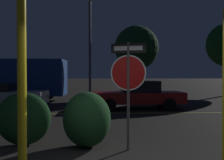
{
  "coord_description": "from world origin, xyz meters",
  "views": [
    {
      "loc": [
        -0.26,
        -3.88,
        1.71
      ],
      "look_at": [
        0.1,
        5.25,
        1.53
      ],
      "focal_mm": 40.0,
      "sensor_mm": 36.0,
      "label": 1
    }
  ],
  "objects_px": {
    "hedge_bush_2": "(87,119)",
    "street_lamp": "(90,24)",
    "delivery_truck": "(14,78)",
    "stop_sign": "(128,75)",
    "tree_0": "(136,48)",
    "passing_car_2": "(138,95)",
    "yellow_pole_left": "(22,77)",
    "hedge_bush_1": "(23,119)"
  },
  "relations": [
    {
      "from": "yellow_pole_left",
      "to": "street_lamp",
      "type": "height_order",
      "value": "street_lamp"
    },
    {
      "from": "stop_sign",
      "to": "passing_car_2",
      "type": "relative_size",
      "value": 0.51
    },
    {
      "from": "passing_car_2",
      "to": "street_lamp",
      "type": "xyz_separation_m",
      "value": [
        -2.61,
        3.35,
        4.26
      ]
    },
    {
      "from": "hedge_bush_2",
      "to": "delivery_truck",
      "type": "bearing_deg",
      "value": 117.06
    },
    {
      "from": "hedge_bush_2",
      "to": "street_lamp",
      "type": "relative_size",
      "value": 0.19
    },
    {
      "from": "hedge_bush_1",
      "to": "passing_car_2",
      "type": "bearing_deg",
      "value": 60.17
    },
    {
      "from": "stop_sign",
      "to": "hedge_bush_1",
      "type": "xyz_separation_m",
      "value": [
        -2.52,
        0.53,
        -1.08
      ]
    },
    {
      "from": "hedge_bush_1",
      "to": "street_lamp",
      "type": "distance_m",
      "value": 10.85
    },
    {
      "from": "stop_sign",
      "to": "tree_0",
      "type": "xyz_separation_m",
      "value": [
        2.05,
        13.51,
        2.09
      ]
    },
    {
      "from": "delivery_truck",
      "to": "street_lamp",
      "type": "distance_m",
      "value": 6.17
    },
    {
      "from": "hedge_bush_2",
      "to": "tree_0",
      "type": "relative_size",
      "value": 0.24
    },
    {
      "from": "hedge_bush_1",
      "to": "hedge_bush_2",
      "type": "distance_m",
      "value": 1.58
    },
    {
      "from": "passing_car_2",
      "to": "yellow_pole_left",
      "type": "bearing_deg",
      "value": 159.52
    },
    {
      "from": "passing_car_2",
      "to": "tree_0",
      "type": "height_order",
      "value": "tree_0"
    },
    {
      "from": "hedge_bush_2",
      "to": "delivery_truck",
      "type": "height_order",
      "value": "delivery_truck"
    },
    {
      "from": "delivery_truck",
      "to": "street_lamp",
      "type": "xyz_separation_m",
      "value": [
        5.07,
        -0.66,
        3.45
      ]
    },
    {
      "from": "yellow_pole_left",
      "to": "hedge_bush_2",
      "type": "bearing_deg",
      "value": 68.56
    },
    {
      "from": "yellow_pole_left",
      "to": "street_lamp",
      "type": "distance_m",
      "value": 12.68
    },
    {
      "from": "stop_sign",
      "to": "passing_car_2",
      "type": "distance_m",
      "value": 7.24
    },
    {
      "from": "passing_car_2",
      "to": "street_lamp",
      "type": "bearing_deg",
      "value": 36.17
    },
    {
      "from": "street_lamp",
      "to": "hedge_bush_1",
      "type": "bearing_deg",
      "value": -96.59
    },
    {
      "from": "passing_car_2",
      "to": "hedge_bush_2",
      "type": "bearing_deg",
      "value": 160.38
    },
    {
      "from": "yellow_pole_left",
      "to": "passing_car_2",
      "type": "xyz_separation_m",
      "value": [
        3.03,
        8.89,
        -0.98
      ]
    },
    {
      "from": "hedge_bush_1",
      "to": "stop_sign",
      "type": "bearing_deg",
      "value": -11.89
    },
    {
      "from": "yellow_pole_left",
      "to": "hedge_bush_1",
      "type": "height_order",
      "value": "yellow_pole_left"
    },
    {
      "from": "stop_sign",
      "to": "passing_car_2",
      "type": "xyz_separation_m",
      "value": [
        1.23,
        7.07,
        -1.02
      ]
    },
    {
      "from": "delivery_truck",
      "to": "hedge_bush_1",
      "type": "bearing_deg",
      "value": -158.69
    },
    {
      "from": "hedge_bush_2",
      "to": "passing_car_2",
      "type": "height_order",
      "value": "passing_car_2"
    },
    {
      "from": "passing_car_2",
      "to": "tree_0",
      "type": "distance_m",
      "value": 7.21
    },
    {
      "from": "tree_0",
      "to": "yellow_pole_left",
      "type": "bearing_deg",
      "value": -104.09
    },
    {
      "from": "yellow_pole_left",
      "to": "passing_car_2",
      "type": "bearing_deg",
      "value": 71.2
    },
    {
      "from": "delivery_truck",
      "to": "tree_0",
      "type": "height_order",
      "value": "tree_0"
    },
    {
      "from": "street_lamp",
      "to": "hedge_bush_2",
      "type": "bearing_deg",
      "value": -87.6
    },
    {
      "from": "stop_sign",
      "to": "yellow_pole_left",
      "type": "distance_m",
      "value": 2.56
    },
    {
      "from": "yellow_pole_left",
      "to": "delivery_truck",
      "type": "distance_m",
      "value": 13.71
    },
    {
      "from": "street_lamp",
      "to": "stop_sign",
      "type": "bearing_deg",
      "value": -82.47
    },
    {
      "from": "hedge_bush_2",
      "to": "passing_car_2",
      "type": "xyz_separation_m",
      "value": [
        2.18,
        6.74,
        0.05
      ]
    },
    {
      "from": "street_lamp",
      "to": "yellow_pole_left",
      "type": "bearing_deg",
      "value": -91.97
    },
    {
      "from": "passing_car_2",
      "to": "tree_0",
      "type": "bearing_deg",
      "value": -8.95
    },
    {
      "from": "yellow_pole_left",
      "to": "passing_car_2",
      "type": "relative_size",
      "value": 0.7
    },
    {
      "from": "hedge_bush_2",
      "to": "street_lamp",
      "type": "distance_m",
      "value": 10.98
    },
    {
      "from": "stop_sign",
      "to": "tree_0",
      "type": "distance_m",
      "value": 13.83
    }
  ]
}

